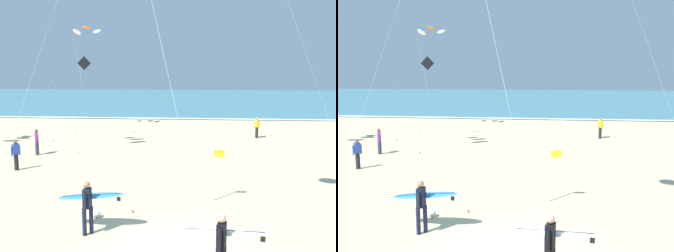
{
  "view_description": "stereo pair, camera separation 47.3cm",
  "coord_description": "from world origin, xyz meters",
  "views": [
    {
      "loc": [
        0.65,
        -9.23,
        5.04
      ],
      "look_at": [
        -0.62,
        6.42,
        2.7
      ],
      "focal_mm": 39.69,
      "sensor_mm": 36.0,
      "label": 1
    },
    {
      "loc": [
        1.12,
        -9.19,
        5.04
      ],
      "look_at": [
        -0.62,
        6.42,
        2.7
      ],
      "focal_mm": 39.69,
      "sensor_mm": 36.0,
      "label": 2
    }
  ],
  "objects": [
    {
      "name": "ocean_water",
      "position": [
        0.0,
        59.18,
        0.04
      ],
      "size": [
        160.0,
        60.0,
        0.08
      ],
      "primitive_type": "cube",
      "color": "teal",
      "rests_on": "ground"
    },
    {
      "name": "shoreline_foam",
      "position": [
        0.0,
        29.48,
        0.09
      ],
      "size": [
        160.0,
        0.92,
        0.01
      ],
      "primitive_type": "cube",
      "color": "white",
      "rests_on": "ocean_water"
    },
    {
      "name": "surfer_lead",
      "position": [
        1.28,
        -0.67,
        1.04
      ],
      "size": [
        2.3,
        1.12,
        1.71
      ],
      "color": "black",
      "rests_on": "ground"
    },
    {
      "name": "surfer_trailing",
      "position": [
        -2.71,
        1.64,
        1.05
      ],
      "size": [
        2.15,
        0.94,
        1.71
      ],
      "color": "black",
      "rests_on": "ground"
    },
    {
      "name": "kite_arc_amber_low",
      "position": [
        -8.86,
        22.56,
        8.45
      ],
      "size": [
        2.53,
        3.48,
        8.8
      ],
      "color": "white",
      "rests_on": "ground"
    },
    {
      "name": "kite_diamond_charcoal_close",
      "position": [
        -7.76,
        17.63,
        5.36
      ],
      "size": [
        2.49,
        1.69,
        6.1
      ],
      "color": "black",
      "rests_on": "ground"
    },
    {
      "name": "bystander_purple_top",
      "position": [
        -9.02,
        12.05,
        0.81
      ],
      "size": [
        0.28,
        0.48,
        1.59
      ],
      "color": "#2D334C",
      "rests_on": "ground"
    },
    {
      "name": "bystander_yellow_top",
      "position": [
        5.12,
        18.93,
        0.81
      ],
      "size": [
        0.38,
        0.37,
        1.59
      ],
      "color": "black",
      "rests_on": "ground"
    },
    {
      "name": "bystander_blue_top",
      "position": [
        -8.59,
        8.59,
        0.81
      ],
      "size": [
        0.33,
        0.42,
        1.59
      ],
      "color": "black",
      "rests_on": "ground"
    },
    {
      "name": "lifeguard_flag",
      "position": [
        1.33,
        4.82,
        1.27
      ],
      "size": [
        0.44,
        0.05,
        2.1
      ],
      "color": "silver",
      "rests_on": "ground"
    },
    {
      "name": "beach_ball",
      "position": [
        -2.81,
        2.78,
        0.14
      ],
      "size": [
        0.28,
        0.28,
        0.28
      ],
      "primitive_type": "sphere",
      "color": "white",
      "rests_on": "ground"
    }
  ]
}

